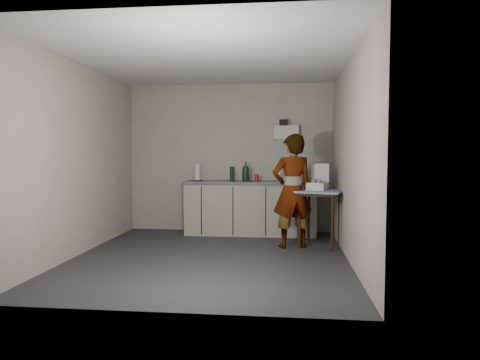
# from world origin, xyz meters

# --- Properties ---
(ground) EXTENTS (4.00, 4.00, 0.00)m
(ground) POSITION_xyz_m (0.00, 0.00, 0.00)
(ground) COLOR #26262B
(ground) RESTS_ON ground
(wall_back) EXTENTS (3.60, 0.02, 2.60)m
(wall_back) POSITION_xyz_m (0.00, 1.99, 1.30)
(wall_back) COLOR #B2A89B
(wall_back) RESTS_ON ground
(wall_right) EXTENTS (0.02, 4.00, 2.60)m
(wall_right) POSITION_xyz_m (1.79, 0.00, 1.30)
(wall_right) COLOR #B2A89B
(wall_right) RESTS_ON ground
(wall_left) EXTENTS (0.02, 4.00, 2.60)m
(wall_left) POSITION_xyz_m (-1.79, 0.00, 1.30)
(wall_left) COLOR #B2A89B
(wall_left) RESTS_ON ground
(ceiling) EXTENTS (3.60, 4.00, 0.01)m
(ceiling) POSITION_xyz_m (0.00, 0.00, 2.60)
(ceiling) COLOR white
(ceiling) RESTS_ON wall_back
(kitchen_counter) EXTENTS (2.24, 0.62, 0.91)m
(kitchen_counter) POSITION_xyz_m (0.40, 1.70, 0.43)
(kitchen_counter) COLOR black
(kitchen_counter) RESTS_ON ground
(wall_shelf) EXTENTS (0.42, 0.18, 0.37)m
(wall_shelf) POSITION_xyz_m (1.00, 1.92, 1.75)
(wall_shelf) COLOR white
(wall_shelf) RESTS_ON ground
(side_table) EXTENTS (0.82, 0.82, 0.84)m
(side_table) POSITION_xyz_m (1.50, 0.82, 0.73)
(side_table) COLOR #3B1B0D
(side_table) RESTS_ON ground
(standing_man) EXTENTS (0.71, 0.58, 1.66)m
(standing_man) POSITION_xyz_m (1.09, 0.73, 0.83)
(standing_man) COLOR #B2A593
(standing_man) RESTS_ON ground
(soap_bottle) EXTENTS (0.16, 0.16, 0.33)m
(soap_bottle) POSITION_xyz_m (0.32, 1.63, 1.08)
(soap_bottle) COLOR black
(soap_bottle) RESTS_ON kitchen_counter
(soda_can) EXTENTS (0.07, 0.07, 0.12)m
(soda_can) POSITION_xyz_m (0.50, 1.66, 0.97)
(soda_can) COLOR red
(soda_can) RESTS_ON kitchen_counter
(dark_bottle) EXTENTS (0.07, 0.07, 0.25)m
(dark_bottle) POSITION_xyz_m (0.08, 1.69, 1.03)
(dark_bottle) COLOR black
(dark_bottle) RESTS_ON kitchen_counter
(paper_towel) EXTENTS (0.16, 0.16, 0.28)m
(paper_towel) POSITION_xyz_m (-0.52, 1.70, 1.04)
(paper_towel) COLOR black
(paper_towel) RESTS_ON kitchen_counter
(dish_rack) EXTENTS (0.41, 0.31, 0.29)m
(dish_rack) POSITION_xyz_m (1.07, 1.70, 0.97)
(dish_rack) COLOR white
(dish_rack) RESTS_ON kitchen_counter
(bakery_box) EXTENTS (0.36, 0.37, 0.39)m
(bakery_box) POSITION_xyz_m (1.46, 0.89, 0.93)
(bakery_box) COLOR white
(bakery_box) RESTS_ON side_table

